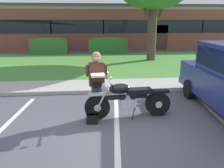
{
  "coord_description": "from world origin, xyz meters",
  "views": [
    {
      "loc": [
        -0.78,
        -5.0,
        2.42
      ],
      "look_at": [
        -0.2,
        0.83,
        0.85
      ],
      "focal_mm": 37.67,
      "sensor_mm": 36.0,
      "label": 1
    }
  ],
  "objects_px": {
    "motorcycle": "(132,99)",
    "hedge_left": "(49,46)",
    "hedge_center_left": "(108,45)",
    "rider_person": "(97,80)",
    "handbag": "(92,118)",
    "brick_building": "(100,26)"
  },
  "relations": [
    {
      "from": "motorcycle",
      "to": "hedge_left",
      "type": "distance_m",
      "value": 12.88
    },
    {
      "from": "hedge_center_left",
      "to": "hedge_left",
      "type": "bearing_deg",
      "value": 180.0
    },
    {
      "from": "motorcycle",
      "to": "rider_person",
      "type": "bearing_deg",
      "value": 177.29
    },
    {
      "from": "rider_person",
      "to": "handbag",
      "type": "height_order",
      "value": "rider_person"
    },
    {
      "from": "handbag",
      "to": "hedge_left",
      "type": "relative_size",
      "value": 0.13
    },
    {
      "from": "motorcycle",
      "to": "handbag",
      "type": "xyz_separation_m",
      "value": [
        -1.02,
        -0.34,
        -0.34
      ]
    },
    {
      "from": "hedge_center_left",
      "to": "rider_person",
      "type": "bearing_deg",
      "value": -95.94
    },
    {
      "from": "rider_person",
      "to": "hedge_left",
      "type": "bearing_deg",
      "value": 104.15
    },
    {
      "from": "rider_person",
      "to": "hedge_left",
      "type": "relative_size",
      "value": 0.63
    },
    {
      "from": "hedge_left",
      "to": "brick_building",
      "type": "distance_m",
      "value": 8.29
    },
    {
      "from": "handbag",
      "to": "brick_building",
      "type": "xyz_separation_m",
      "value": [
        1.2,
        19.65,
        1.76
      ]
    },
    {
      "from": "motorcycle",
      "to": "brick_building",
      "type": "bearing_deg",
      "value": 89.46
    },
    {
      "from": "hedge_left",
      "to": "hedge_center_left",
      "type": "relative_size",
      "value": 0.94
    },
    {
      "from": "handbag",
      "to": "rider_person",
      "type": "bearing_deg",
      "value": 70.34
    },
    {
      "from": "handbag",
      "to": "motorcycle",
      "type": "bearing_deg",
      "value": 18.36
    },
    {
      "from": "handbag",
      "to": "brick_building",
      "type": "relative_size",
      "value": 0.01
    },
    {
      "from": "motorcycle",
      "to": "handbag",
      "type": "relative_size",
      "value": 6.23
    },
    {
      "from": "hedge_left",
      "to": "rider_person",
      "type": "bearing_deg",
      "value": -75.85
    },
    {
      "from": "hedge_left",
      "to": "hedge_center_left",
      "type": "distance_m",
      "value": 4.35
    },
    {
      "from": "brick_building",
      "to": "handbag",
      "type": "bearing_deg",
      "value": -93.51
    },
    {
      "from": "rider_person",
      "to": "brick_building",
      "type": "distance_m",
      "value": 19.32
    },
    {
      "from": "handbag",
      "to": "hedge_left",
      "type": "bearing_deg",
      "value": 103.15
    }
  ]
}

